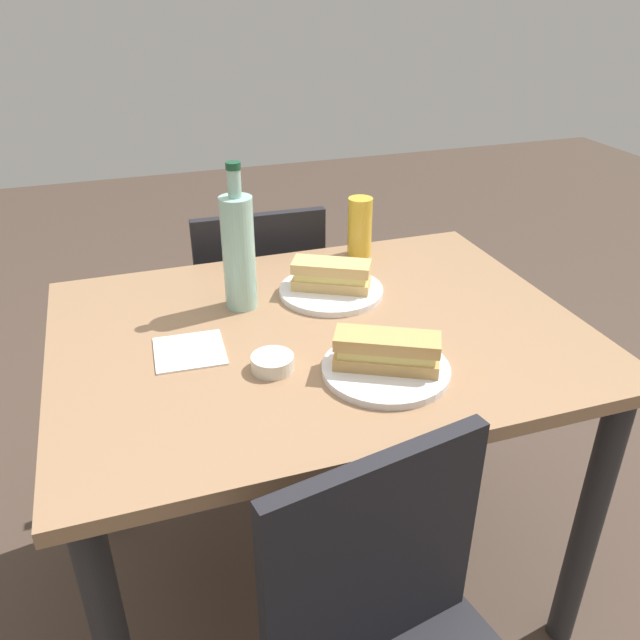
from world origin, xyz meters
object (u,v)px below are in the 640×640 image
dining_table (320,373)px  plate_far (386,369)px  baguette_sandwich_near (331,275)px  beer_glass (360,227)px  chair_far (257,314)px  olive_bowl (273,363)px  baguette_sandwich_far (387,351)px  plate_near (331,291)px  knife_far (382,349)px  knife_near (330,276)px  water_bottle (239,250)px

dining_table → plate_far: bearing=-72.7°
baguette_sandwich_near → beer_glass: size_ratio=1.22×
chair_far → olive_bowl: (-0.14, -0.74, 0.29)m
baguette_sandwich_near → baguette_sandwich_far: (-0.01, -0.36, 0.00)m
chair_far → plate_near: chair_far is taller
baguette_sandwich_near → knife_far: (0.00, -0.30, -0.03)m
beer_glass → olive_bowl: size_ratio=1.89×
knife_near → plate_far: bearing=-94.4°
knife_far → beer_glass: beer_glass is taller
plate_near → olive_bowl: olive_bowl is taller
olive_bowl → chair_far: bearing=79.6°
dining_table → baguette_sandwich_near: (0.08, 0.15, 0.17)m
knife_near → baguette_sandwich_far: size_ratio=0.74×
chair_far → dining_table: bearing=-89.8°
baguette_sandwich_near → baguette_sandwich_far: bearing=-92.3°
plate_near → olive_bowl: bearing=-128.3°
dining_table → knife_far: bearing=-61.6°
baguette_sandwich_far → water_bottle: 0.42m
knife_near → water_bottle: (-0.23, -0.05, 0.12)m
plate_near → water_bottle: (-0.22, 0.01, 0.13)m
dining_table → water_bottle: (-0.14, 0.16, 0.25)m
plate_far → baguette_sandwich_far: baguette_sandwich_far is taller
plate_far → knife_far: size_ratio=1.66×
baguette_sandwich_near → olive_bowl: (-0.22, -0.28, -0.03)m
water_bottle → beer_glass: water_bottle is taller
knife_near → baguette_sandwich_far: baguette_sandwich_far is taller
plate_near → water_bottle: size_ratio=0.74×
plate_far → water_bottle: 0.44m
knife_far → water_bottle: (-0.22, 0.31, 0.12)m
plate_far → water_bottle: (-0.20, 0.36, 0.13)m
chair_far → baguette_sandwich_far: chair_far is taller
baguette_sandwich_near → water_bottle: size_ratio=0.58×
baguette_sandwich_far → beer_glass: bearing=73.5°
chair_far → water_bottle: (-0.13, -0.46, 0.42)m
plate_far → beer_glass: bearing=73.5°
knife_far → olive_bowl: (-0.22, 0.02, -0.00)m
baguette_sandwich_near → knife_far: size_ratio=1.29×
plate_far → beer_glass: beer_glass is taller
knife_near → baguette_sandwich_far: (-0.03, -0.41, 0.03)m
plate_far → baguette_sandwich_far: (0.00, -0.00, 0.04)m
baguette_sandwich_near → knife_near: bearing=72.8°
olive_bowl → plate_far: bearing=-21.7°
baguette_sandwich_near → plate_far: baguette_sandwich_near is taller
plate_near → plate_far: size_ratio=1.00×
chair_far → plate_far: (0.07, -0.82, 0.29)m
plate_near → olive_bowl: size_ratio=2.96×
chair_far → olive_bowl: 0.81m
dining_table → chair_far: chair_far is taller
knife_near → water_bottle: 0.27m
knife_near → olive_bowl: size_ratio=1.84×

